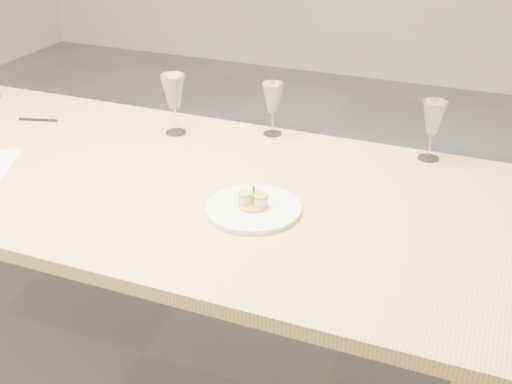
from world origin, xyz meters
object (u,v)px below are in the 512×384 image
at_px(dining_table, 125,189).
at_px(dinner_plate, 253,208).
at_px(wine_glass_3, 434,119).
at_px(wine_glass_1, 174,93).
at_px(ballpoint_pen, 38,120).
at_px(wine_glass_2, 273,99).

height_order(dining_table, dinner_plate, dinner_plate).
bearing_deg(dinner_plate, wine_glass_3, 53.27).
bearing_deg(wine_glass_1, dining_table, -92.52).
relative_size(wine_glass_1, wine_glass_3, 1.08).
xyz_separation_m(ballpoint_pen, wine_glass_3, (1.38, 0.21, 0.13)).
bearing_deg(dining_table, wine_glass_1, 87.48).
distance_m(wine_glass_1, wine_glass_2, 0.34).
height_order(wine_glass_1, wine_glass_2, wine_glass_1).
distance_m(dining_table, wine_glass_1, 0.39).
xyz_separation_m(dining_table, wine_glass_3, (0.87, 0.44, 0.20)).
bearing_deg(wine_glass_3, wine_glass_1, -172.40).
relative_size(wine_glass_2, wine_glass_3, 0.95).
distance_m(ballpoint_pen, wine_glass_1, 0.55).
height_order(dining_table, wine_glass_3, wine_glass_3).
bearing_deg(wine_glass_3, wine_glass_2, 179.87).
bearing_deg(wine_glass_2, ballpoint_pen, -166.23).
bearing_deg(dining_table, ballpoint_pen, 155.45).
xyz_separation_m(ballpoint_pen, wine_glass_1, (0.52, 0.09, 0.14)).
bearing_deg(wine_glass_2, wine_glass_3, -0.13).
xyz_separation_m(dinner_plate, ballpoint_pen, (-0.99, 0.32, -0.01)).
relative_size(dining_table, dinner_plate, 9.04).
relative_size(dining_table, ballpoint_pen, 16.95).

